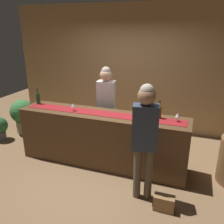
% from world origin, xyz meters
% --- Properties ---
extents(ground_plane, '(10.00, 10.00, 0.00)m').
position_xyz_m(ground_plane, '(0.00, 0.00, 0.00)').
color(ground_plane, brown).
extents(back_wall, '(6.00, 0.12, 2.90)m').
position_xyz_m(back_wall, '(0.00, 1.90, 1.45)').
color(back_wall, tan).
rests_on(back_wall, ground).
extents(bar_counter, '(2.99, 0.60, 0.96)m').
position_xyz_m(bar_counter, '(0.00, 0.00, 0.48)').
color(bar_counter, '#543821').
rests_on(bar_counter, ground).
extents(counter_runner_cloth, '(2.84, 0.28, 0.01)m').
position_xyz_m(counter_runner_cloth, '(0.00, 0.00, 0.97)').
color(counter_runner_cloth, maroon).
rests_on(counter_runner_cloth, bar_counter).
extents(wine_bottle_amber, '(0.07, 0.07, 0.30)m').
position_xyz_m(wine_bottle_amber, '(0.96, 0.10, 1.08)').
color(wine_bottle_amber, brown).
rests_on(wine_bottle_amber, bar_counter).
extents(wine_bottle_green, '(0.07, 0.07, 0.30)m').
position_xyz_m(wine_bottle_green, '(-1.35, 0.09, 1.08)').
color(wine_bottle_green, '#194723').
rests_on(wine_bottle_green, bar_counter).
extents(wine_glass_near_customer, '(0.07, 0.07, 0.14)m').
position_xyz_m(wine_glass_near_customer, '(-0.52, -0.05, 1.07)').
color(wine_glass_near_customer, silver).
rests_on(wine_glass_near_customer, bar_counter).
extents(wine_glass_mid_counter, '(0.07, 0.07, 0.14)m').
position_xyz_m(wine_glass_mid_counter, '(1.26, 0.05, 1.07)').
color(wine_glass_mid_counter, silver).
rests_on(wine_glass_mid_counter, bar_counter).
extents(bartender, '(0.36, 0.24, 1.68)m').
position_xyz_m(bartender, '(-0.14, 0.58, 1.03)').
color(bartender, '#26262B').
rests_on(bartender, ground).
extents(customer_sipping, '(0.37, 0.26, 1.70)m').
position_xyz_m(customer_sipping, '(0.90, -0.68, 1.05)').
color(customer_sipping, brown).
rests_on(customer_sipping, ground).
extents(potted_plant_tall, '(0.54, 0.54, 0.79)m').
position_xyz_m(potted_plant_tall, '(-2.26, 0.64, 0.46)').
color(potted_plant_tall, '#9E9389').
rests_on(potted_plant_tall, ground).
extents(potted_plant_small, '(0.35, 0.35, 0.52)m').
position_xyz_m(potted_plant_small, '(-2.48, 0.13, 0.30)').
color(potted_plant_small, '#4C4C51').
rests_on(potted_plant_small, ground).
extents(handbag, '(0.28, 0.14, 0.22)m').
position_xyz_m(handbag, '(1.24, -0.85, 0.11)').
color(handbag, olive).
rests_on(handbag, ground).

